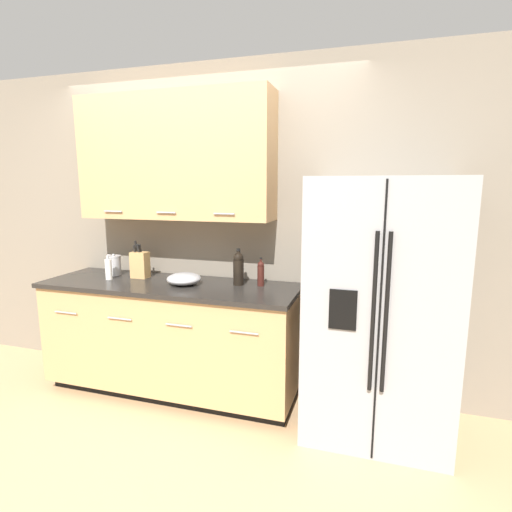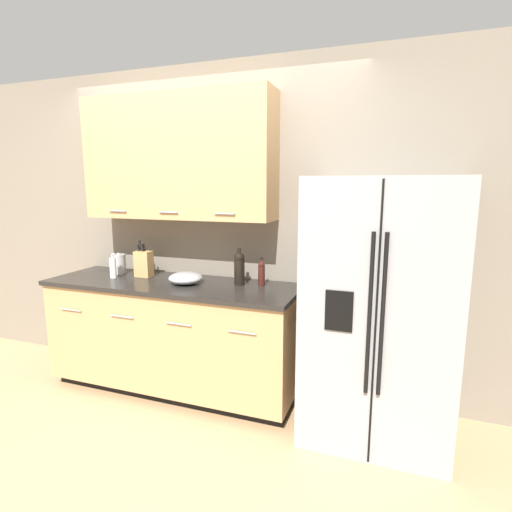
# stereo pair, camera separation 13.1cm
# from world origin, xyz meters

# --- Properties ---
(ground_plane) EXTENTS (14.00, 14.00, 0.00)m
(ground_plane) POSITION_xyz_m (0.00, 0.00, 0.00)
(ground_plane) COLOR tan
(wall_back) EXTENTS (10.00, 0.39, 2.60)m
(wall_back) POSITION_xyz_m (-0.05, 1.16, 1.45)
(wall_back) COLOR gray
(wall_back) RESTS_ON ground_plane
(counter_unit) EXTENTS (2.03, 0.64, 0.91)m
(counter_unit) POSITION_xyz_m (-0.17, 0.86, 0.46)
(counter_unit) COLOR black
(counter_unit) RESTS_ON ground_plane
(refrigerator) EXTENTS (0.92, 0.74, 1.71)m
(refrigerator) POSITION_xyz_m (1.40, 0.81, 0.85)
(refrigerator) COLOR #9E9EA0
(refrigerator) RESTS_ON ground_plane
(knife_block) EXTENTS (0.14, 0.09, 0.30)m
(knife_block) POSITION_xyz_m (-0.49, 0.95, 1.02)
(knife_block) COLOR tan
(knife_block) RESTS_ON counter_unit
(wine_bottle) EXTENTS (0.08, 0.08, 0.28)m
(wine_bottle) POSITION_xyz_m (0.37, 0.96, 1.04)
(wine_bottle) COLOR black
(wine_bottle) RESTS_ON counter_unit
(soap_dispenser) EXTENTS (0.06, 0.05, 0.20)m
(soap_dispenser) POSITION_xyz_m (-0.70, 0.83, 0.99)
(soap_dispenser) COLOR white
(soap_dispenser) RESTS_ON counter_unit
(oil_bottle) EXTENTS (0.05, 0.05, 0.22)m
(oil_bottle) POSITION_xyz_m (0.54, 0.98, 1.00)
(oil_bottle) COLOR #3D1914
(oil_bottle) RESTS_ON counter_unit
(steel_canister) EXTENTS (0.12, 0.12, 0.18)m
(steel_canister) POSITION_xyz_m (-0.75, 0.97, 0.99)
(steel_canister) COLOR #B7B7BA
(steel_canister) RESTS_ON counter_unit
(mixing_bowl) EXTENTS (0.26, 0.26, 0.09)m
(mixing_bowl) POSITION_xyz_m (-0.04, 0.85, 0.95)
(mixing_bowl) COLOR #A3A3A5
(mixing_bowl) RESTS_ON counter_unit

